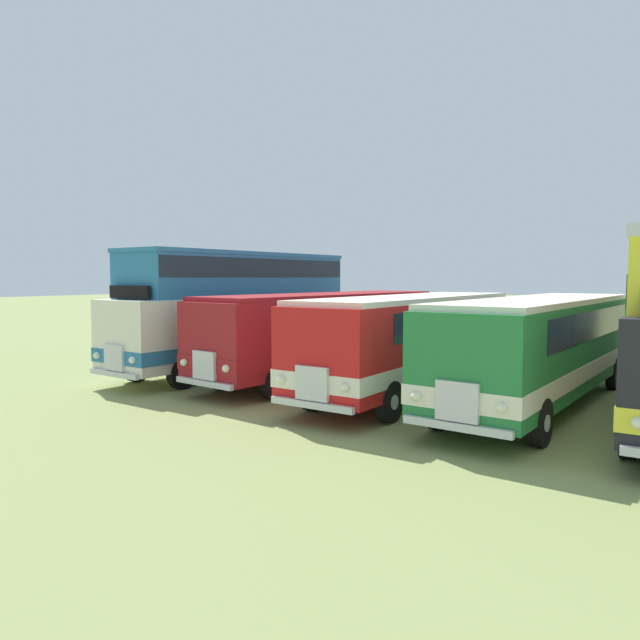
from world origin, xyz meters
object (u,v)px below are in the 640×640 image
object	(u,v)px
bus_first_in_row	(240,306)
bus_third_in_row	(414,336)
bus_second_in_row	(326,329)
bus_fourth_in_row	(542,343)

from	to	relation	value
bus_first_in_row	bus_third_in_row	world-z (taller)	bus_first_in_row
bus_first_in_row	bus_second_in_row	world-z (taller)	bus_first_in_row
bus_first_in_row	bus_second_in_row	bearing A→B (deg)	7.20
bus_fourth_in_row	bus_third_in_row	bearing A→B (deg)	-172.98
bus_second_in_row	bus_fourth_in_row	world-z (taller)	same
bus_third_in_row	bus_fourth_in_row	world-z (taller)	same
bus_third_in_row	bus_fourth_in_row	distance (m)	3.73
bus_second_in_row	bus_third_in_row	world-z (taller)	same
bus_second_in_row	bus_third_in_row	size ratio (longest dim) A/B	1.02
bus_second_in_row	bus_third_in_row	bearing A→B (deg)	-8.89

